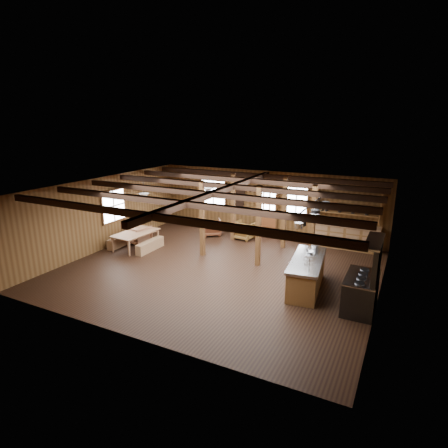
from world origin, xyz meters
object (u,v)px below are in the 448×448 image
(armchair_b, at_px, (244,230))
(armchair_c, at_px, (139,235))
(commercial_range, at_px, (363,287))
(armchair_a, at_px, (212,227))
(kitchen_island, at_px, (306,274))
(dining_table, at_px, (137,240))

(armchair_b, height_order, armchair_c, armchair_b)
(commercial_range, relative_size, armchair_a, 2.52)
(armchair_b, distance_m, armchair_c, 4.38)
(commercial_range, xyz_separation_m, armchair_a, (-6.74, 4.02, -0.28))
(kitchen_island, height_order, armchair_c, kitchen_island)
(armchair_a, relative_size, armchair_b, 0.94)
(kitchen_island, height_order, commercial_range, commercial_range)
(armchair_b, bearing_deg, armchair_c, 42.59)
(commercial_range, bearing_deg, armchair_c, 169.24)
(armchair_a, bearing_deg, armchair_b, 152.57)
(dining_table, bearing_deg, kitchen_island, -91.63)
(armchair_b, xyz_separation_m, armchair_c, (-3.59, -2.51, -0.00))
(kitchen_island, distance_m, armchair_a, 6.14)
(commercial_range, bearing_deg, dining_table, 172.10)
(commercial_range, relative_size, armchair_c, 2.38)
(armchair_c, bearing_deg, dining_table, 130.63)
(dining_table, distance_m, armchair_b, 4.46)
(kitchen_island, distance_m, armchair_b, 5.11)
(armchair_a, bearing_deg, commercial_range, 115.21)
(armchair_b, bearing_deg, dining_table, 50.03)
(armchair_c, bearing_deg, kitchen_island, -179.31)
(dining_table, relative_size, armchair_a, 2.34)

